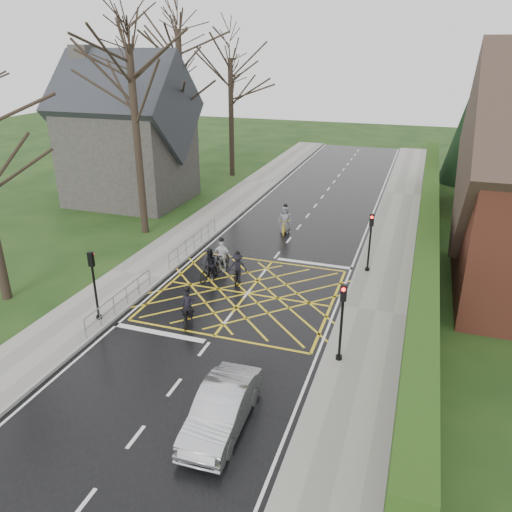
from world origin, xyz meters
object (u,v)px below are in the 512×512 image
Objects in this scene: cyclist_back at (210,268)px; cyclist_lead at (285,223)px; cyclist_mid at (237,270)px; car at (221,409)px; cyclist_rear at (188,311)px; cyclist_front at (221,259)px.

cyclist_lead reaches higher than cyclist_back.
cyclist_back is at bearing -113.66° from cyclist_lead.
cyclist_mid is 0.43× the size of car.
cyclist_rear is 5.41m from cyclist_front.
cyclist_rear is 4.32m from cyclist_back.
cyclist_lead is at bearing 92.42° from cyclist_back.
car is (4.56, -9.61, 0.03)m from cyclist_back.
cyclist_back reaches higher than cyclist_mid.
cyclist_back is at bearing 81.95° from cyclist_rear.
cyclist_mid is 7.60m from cyclist_lead.
cyclist_front is (0.15, 1.13, 0.05)m from cyclist_back.
cyclist_back reaches higher than cyclist_rear.
cyclist_back is 10.64m from car.
cyclist_rear is 4.54m from cyclist_mid.
cyclist_front is at bearing 96.88° from cyclist_back.
cyclist_back is 0.43× the size of car.
cyclist_front is at bearing 128.69° from cyclist_mid.
cyclist_lead reaches higher than cyclist_mid.
cyclist_back is (-0.81, 4.24, 0.09)m from cyclist_rear.
cyclist_mid is 10.38m from car.
cyclist_back is 1.14m from cyclist_front.
car is at bearing -50.13° from cyclist_back.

